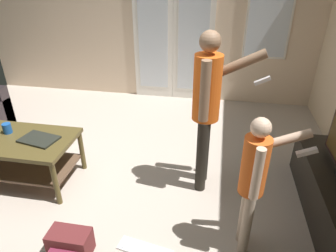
{
  "coord_description": "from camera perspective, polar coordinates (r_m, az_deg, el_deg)",
  "views": [
    {
      "loc": [
        1.2,
        -2.22,
        2.0
      ],
      "look_at": [
        0.81,
        -0.07,
        0.8
      ],
      "focal_mm": 32.04,
      "sensor_mm": 36.0,
      "label": 1
    }
  ],
  "objects": [
    {
      "name": "wall_back_with_doors",
      "position": [
        4.84,
        -3.58,
        21.39
      ],
      "size": [
        5.34,
        0.09,
        2.86
      ],
      "color": "beige",
      "rests_on": "ground_plane"
    },
    {
      "name": "person_child",
      "position": [
        2.19,
        16.13,
        -9.23
      ],
      "size": [
        0.52,
        0.33,
        1.15
      ],
      "color": "tan",
      "rests_on": "ground_plane"
    },
    {
      "name": "cup_by_laptop",
      "position": [
        3.4,
        -28.28,
        -0.39
      ],
      "size": [
        0.08,
        0.08,
        0.1
      ],
      "primitive_type": "cylinder",
      "color": "#1A4E9C",
      "rests_on": "coffee_table"
    },
    {
      "name": "person_adult",
      "position": [
        2.68,
        7.58,
        4.71
      ],
      "size": [
        0.66,
        0.41,
        1.53
      ],
      "color": "black",
      "rests_on": "ground_plane"
    },
    {
      "name": "backpack",
      "position": [
        2.58,
        -18.15,
        -20.49
      ],
      "size": [
        0.32,
        0.22,
        0.21
      ],
      "color": "maroon",
      "rests_on": "ground_plane"
    },
    {
      "name": "loose_keyboard",
      "position": [
        2.56,
        -4.37,
        -22.43
      ],
      "size": [
        0.46,
        0.2,
        0.02
      ],
      "color": "white",
      "rests_on": "ground_plane"
    },
    {
      "name": "ground_plane",
      "position": [
        3.23,
        -14.34,
        -10.91
      ],
      "size": [
        5.34,
        4.95,
        0.02
      ],
      "primitive_type": "cube",
      "color": "#B5A697"
    },
    {
      "name": "laptop_closed",
      "position": [
        3.14,
        -23.35,
        -2.33
      ],
      "size": [
        0.39,
        0.3,
        0.02
      ],
      "primitive_type": "cube",
      "rotation": [
        0.0,
        0.0,
        -0.2
      ],
      "color": "#242720",
      "rests_on": "coffee_table"
    },
    {
      "name": "coffee_table",
      "position": [
        3.32,
        -25.75,
        -4.16
      ],
      "size": [
        1.01,
        0.63,
        0.49
      ],
      "color": "#4E4120",
      "rests_on": "ground_plane"
    }
  ]
}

